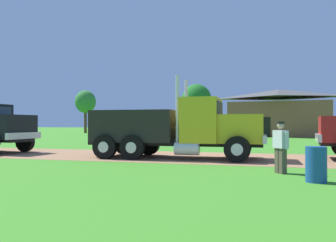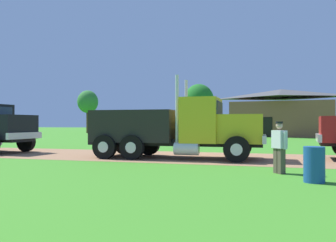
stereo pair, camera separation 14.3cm
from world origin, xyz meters
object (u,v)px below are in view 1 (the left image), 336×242
truck_foreground_white (174,128)px  shed_building (279,114)px  visitor_standing_near (281,145)px  steel_barrel (316,164)px

truck_foreground_white → shed_building: shed_building is taller
truck_foreground_white → visitor_standing_near: bearing=-40.9°
truck_foreground_white → visitor_standing_near: truck_foreground_white is taller
steel_barrel → shed_building: (0.34, 33.19, 2.18)m
steel_barrel → truck_foreground_white: bearing=134.7°
truck_foreground_white → visitor_standing_near: (4.33, -3.75, -0.44)m
truck_foreground_white → visitor_standing_near: size_ratio=4.88×
truck_foreground_white → shed_building: 28.56m
visitor_standing_near → steel_barrel: bearing=-60.5°
truck_foreground_white → steel_barrel: bearing=-45.3°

